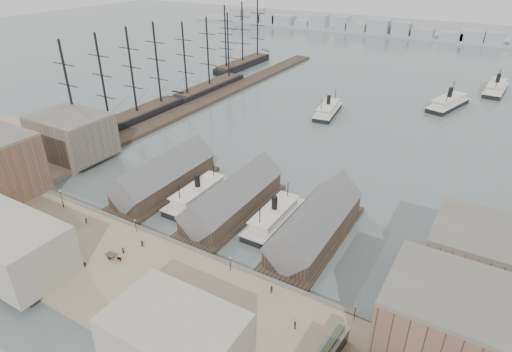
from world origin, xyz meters
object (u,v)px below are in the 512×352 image
Objects in this scene: ferry_docked_west at (198,194)px; tram at (332,348)px; horse_cart_right at (175,284)px; horse_cart_center at (116,258)px; horse_cart_left at (57,224)px.

ferry_docked_west is 66.73m from tram.
tram is at bearing -91.85° from horse_cart_right.
horse_cart_center is 1.03× the size of horse_cart_right.
ferry_docked_west is 2.51× the size of tram.
horse_cart_left is at bearing -123.90° from ferry_docked_west.
tram is at bearing -88.60° from horse_cart_center.
ferry_docked_west is at bearing -3.92° from horse_cart_left.
tram reaches higher than horse_cart_center.
ferry_docked_west is 5.46× the size of horse_cart_center.
horse_cart_right is at bearing -59.55° from ferry_docked_west.
tram is 2.25× the size of horse_cart_right.
horse_cart_left is (-22.33, -33.23, 0.58)m from ferry_docked_west.
horse_cart_center is (-54.97, -0.82, -1.09)m from tram.
horse_cart_left is at bearing 85.92° from horse_cart_center.
ferry_docked_west is 40.74m from horse_cart_right.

